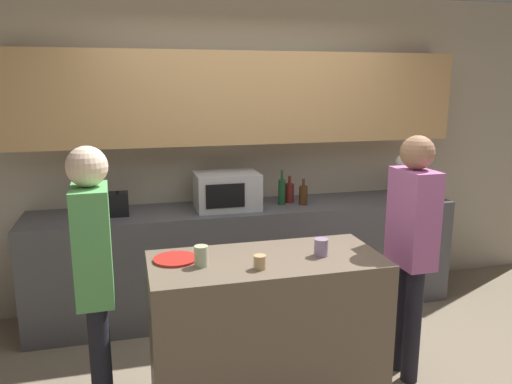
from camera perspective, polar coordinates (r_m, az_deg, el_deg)
back_wall at (r=4.38m, az=-1.84°, el=6.97°), size 6.40×0.40×2.70m
back_counter at (r=4.36m, az=-0.94°, el=-7.57°), size 3.60×0.62×0.93m
kitchen_island at (r=3.18m, az=1.18°, el=-15.46°), size 1.39×0.64×0.93m
microwave at (r=4.13m, az=-3.36°, el=0.15°), size 0.52×0.39×0.30m
toaster at (r=4.08m, az=-16.19°, el=-1.36°), size 0.26×0.16×0.18m
potted_plant at (r=4.71m, az=16.32°, el=1.78°), size 0.14×0.14×0.40m
bottle_0 at (r=4.27m, az=2.97°, el=0.07°), size 0.06×0.06×0.30m
bottle_1 at (r=4.35m, az=3.85°, el=-0.04°), size 0.08×0.08×0.23m
bottle_2 at (r=4.29m, az=5.42°, el=-0.32°), size 0.07×0.07×0.22m
plate_on_island at (r=2.99m, az=-9.19°, el=-7.58°), size 0.26×0.26×0.01m
cup_0 at (r=2.81m, az=0.44°, el=-8.01°), size 0.07×0.07×0.08m
cup_1 at (r=2.87m, az=-6.28°, el=-7.28°), size 0.08×0.08×0.12m
cup_2 at (r=3.04m, az=7.45°, el=-6.28°), size 0.08×0.08×0.10m
person_left at (r=2.86m, az=-18.00°, el=-8.29°), size 0.21×0.35×1.63m
person_center at (r=3.38m, az=17.34°, el=-5.07°), size 0.21×0.34×1.63m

